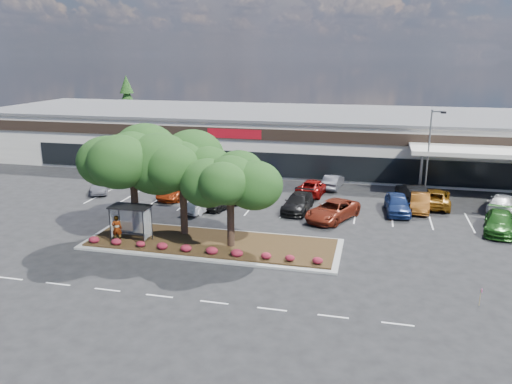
% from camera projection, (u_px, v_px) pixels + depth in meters
% --- Properties ---
extents(ground, '(160.00, 160.00, 0.00)m').
position_uv_depth(ground, '(222.00, 271.00, 30.92)').
color(ground, black).
rests_on(ground, ground).
extents(retail_store, '(80.40, 25.20, 6.25)m').
position_uv_depth(retail_store, '(304.00, 137.00, 61.85)').
color(retail_store, silver).
rests_on(retail_store, ground).
extents(landscape_island, '(18.00, 6.00, 0.26)m').
position_uv_depth(landscape_island, '(212.00, 243.00, 35.08)').
color(landscape_island, '#9B9B96').
rests_on(landscape_island, ground).
extents(lane_markings, '(33.12, 20.06, 0.01)m').
position_uv_depth(lane_markings, '(258.00, 219.00, 40.72)').
color(lane_markings, silver).
rests_on(lane_markings, ground).
extents(shrub_row, '(17.00, 0.80, 0.50)m').
position_uv_depth(shrub_row, '(202.00, 249.00, 33.01)').
color(shrub_row, maroon).
rests_on(shrub_row, landscape_island).
extents(bus_shelter, '(2.75, 1.55, 2.59)m').
position_uv_depth(bus_shelter, '(131.00, 213.00, 34.76)').
color(bus_shelter, black).
rests_on(bus_shelter, landscape_island).
extents(island_tree_west, '(7.20, 7.20, 7.89)m').
position_uv_depth(island_tree_west, '(133.00, 181.00, 35.83)').
color(island_tree_west, '#183611').
rests_on(island_tree_west, landscape_island).
extents(island_tree_mid, '(6.60, 6.60, 7.32)m').
position_uv_depth(island_tree_mid, '(183.00, 185.00, 35.77)').
color(island_tree_mid, '#183611').
rests_on(island_tree_mid, landscape_island).
extents(island_tree_east, '(5.80, 5.80, 6.50)m').
position_uv_depth(island_tree_east, '(230.00, 200.00, 33.56)').
color(island_tree_east, '#183611').
rests_on(island_tree_east, landscape_island).
extents(conifer_north_west, '(4.40, 4.40, 10.00)m').
position_uv_depth(conifer_north_west, '(128.00, 107.00, 79.49)').
color(conifer_north_west, '#183611').
rests_on(conifer_north_west, ground).
extents(person_waiting, '(0.81, 0.65, 1.92)m').
position_uv_depth(person_waiting, '(117.00, 228.00, 34.87)').
color(person_waiting, '#594C47').
rests_on(person_waiting, landscape_island).
extents(light_pole, '(1.42, 0.71, 8.33)m').
position_uv_depth(light_pole, '(429.00, 162.00, 44.80)').
color(light_pole, '#9B9B96').
rests_on(light_pole, ground).
extents(survey_stake, '(0.08, 0.14, 0.97)m').
position_uv_depth(survey_stake, '(481.00, 295.00, 26.49)').
color(survey_stake, '#A38755').
rests_on(survey_stake, ground).
extents(car_0, '(2.95, 4.34, 1.35)m').
position_uv_depth(car_0, '(101.00, 186.00, 48.48)').
color(car_0, '#4C4C53').
rests_on(car_0, ground).
extents(car_1, '(2.99, 5.10, 1.33)m').
position_uv_depth(car_1, '(177.00, 191.00, 46.50)').
color(car_1, maroon).
rests_on(car_1, ground).
extents(car_2, '(3.09, 4.54, 1.44)m').
position_uv_depth(car_2, '(222.00, 200.00, 43.47)').
color(car_2, black).
rests_on(car_2, ground).
extents(car_3, '(2.77, 4.48, 1.39)m').
position_uv_depth(car_3, '(203.00, 203.00, 42.63)').
color(car_3, '#AFB2BC').
rests_on(car_3, ground).
extents(car_4, '(2.51, 5.22, 1.47)m').
position_uv_depth(car_4, '(298.00, 203.00, 42.67)').
color(car_4, black).
rests_on(car_4, ground).
extents(car_5, '(4.68, 6.21, 1.57)m').
position_uv_depth(car_5, '(332.00, 210.00, 40.39)').
color(car_5, maroon).
rests_on(car_5, ground).
extents(car_6, '(2.29, 4.99, 1.66)m').
position_uv_depth(car_6, '(397.00, 204.00, 42.06)').
color(car_6, navy).
rests_on(car_6, ground).
extents(car_7, '(1.88, 4.56, 1.47)m').
position_uv_depth(car_7, '(420.00, 202.00, 42.73)').
color(car_7, brown).
rests_on(car_7, ground).
extents(car_8, '(3.11, 5.46, 1.49)m').
position_uv_depth(car_8, '(500.00, 222.00, 37.57)').
color(car_8, '#1E5517').
rests_on(car_8, ground).
extents(car_9, '(1.73, 4.41, 1.43)m').
position_uv_depth(car_9, '(194.00, 172.00, 54.02)').
color(car_9, navy).
rests_on(car_9, ground).
extents(car_11, '(3.12, 5.71, 1.57)m').
position_uv_depth(car_11, '(236.00, 180.00, 50.34)').
color(car_11, silver).
rests_on(car_11, ground).
extents(car_12, '(2.40, 5.17, 1.64)m').
position_uv_depth(car_12, '(264.00, 175.00, 52.10)').
color(car_12, navy).
rests_on(car_12, ground).
extents(car_13, '(3.07, 5.39, 1.42)m').
position_uv_depth(car_13, '(313.00, 187.00, 47.89)').
color(car_13, maroon).
rests_on(car_13, ground).
extents(car_14, '(2.03, 4.50, 1.43)m').
position_uv_depth(car_14, '(333.00, 181.00, 49.91)').
color(car_14, '#515158').
rests_on(car_14, ground).
extents(car_15, '(2.97, 5.07, 1.58)m').
position_uv_depth(car_15, '(412.00, 193.00, 45.56)').
color(car_15, black).
rests_on(car_15, ground).
extents(car_16, '(3.01, 5.66, 1.51)m').
position_uv_depth(car_16, '(435.00, 198.00, 44.10)').
color(car_16, brown).
rests_on(car_16, ground).
extents(car_17, '(3.53, 5.36, 1.44)m').
position_uv_depth(car_17, '(502.00, 203.00, 42.73)').
color(car_17, silver).
rests_on(car_17, ground).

